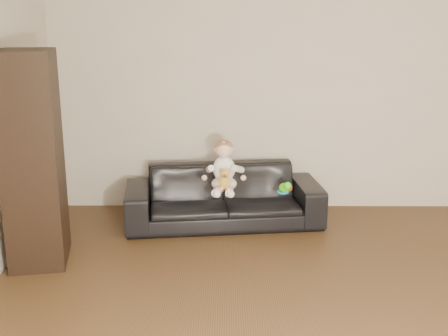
{
  "coord_description": "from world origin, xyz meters",
  "views": [
    {
      "loc": [
        -0.71,
        -2.96,
        1.98
      ],
      "look_at": [
        -0.74,
        2.16,
        0.58
      ],
      "focal_mm": 45.0,
      "sensor_mm": 36.0,
      "label": 1
    }
  ],
  "objects_px": {
    "toy_rattle": "(289,188)",
    "toy_blue_disc": "(283,192)",
    "sofa": "(223,196)",
    "toy_green": "(285,188)",
    "cabinet": "(33,159)",
    "baby": "(224,169)",
    "teddy_bear": "(225,179)"
  },
  "relations": [
    {
      "from": "baby",
      "to": "toy_blue_disc",
      "type": "xyz_separation_m",
      "value": [
        0.56,
        -0.06,
        -0.21
      ]
    },
    {
      "from": "teddy_bear",
      "to": "toy_blue_disc",
      "type": "height_order",
      "value": "teddy_bear"
    },
    {
      "from": "cabinet",
      "to": "toy_blue_disc",
      "type": "relative_size",
      "value": 15.6
    },
    {
      "from": "toy_rattle",
      "to": "toy_green",
      "type": "bearing_deg",
      "value": -142.2
    },
    {
      "from": "cabinet",
      "to": "toy_rattle",
      "type": "bearing_deg",
      "value": 8.83
    },
    {
      "from": "teddy_bear",
      "to": "toy_blue_disc",
      "type": "relative_size",
      "value": 1.77
    },
    {
      "from": "cabinet",
      "to": "toy_blue_disc",
      "type": "xyz_separation_m",
      "value": [
        2.08,
        0.71,
        -0.49
      ]
    },
    {
      "from": "sofa",
      "to": "toy_rattle",
      "type": "distance_m",
      "value": 0.65
    },
    {
      "from": "cabinet",
      "to": "baby",
      "type": "distance_m",
      "value": 1.73
    },
    {
      "from": "toy_rattle",
      "to": "baby",
      "type": "bearing_deg",
      "value": 178.92
    },
    {
      "from": "sofa",
      "to": "baby",
      "type": "relative_size",
      "value": 3.86
    },
    {
      "from": "baby",
      "to": "toy_rattle",
      "type": "xyz_separation_m",
      "value": [
        0.62,
        -0.01,
        -0.18
      ]
    },
    {
      "from": "toy_rattle",
      "to": "toy_blue_disc",
      "type": "bearing_deg",
      "value": -144.84
    },
    {
      "from": "teddy_bear",
      "to": "toy_blue_disc",
      "type": "bearing_deg",
      "value": 25.44
    },
    {
      "from": "baby",
      "to": "toy_blue_disc",
      "type": "relative_size",
      "value": 4.41
    },
    {
      "from": "toy_rattle",
      "to": "sofa",
      "type": "bearing_deg",
      "value": 169.51
    },
    {
      "from": "toy_green",
      "to": "toy_rattle",
      "type": "bearing_deg",
      "value": 37.8
    },
    {
      "from": "toy_green",
      "to": "toy_rattle",
      "type": "relative_size",
      "value": 2.05
    },
    {
      "from": "sofa",
      "to": "cabinet",
      "type": "xyz_separation_m",
      "value": [
        -1.52,
        -0.87,
        0.59
      ]
    },
    {
      "from": "sofa",
      "to": "cabinet",
      "type": "relative_size",
      "value": 1.09
    },
    {
      "from": "sofa",
      "to": "toy_blue_disc",
      "type": "distance_m",
      "value": 0.59
    },
    {
      "from": "sofa",
      "to": "teddy_bear",
      "type": "bearing_deg",
      "value": -93.27
    },
    {
      "from": "baby",
      "to": "toy_rattle",
      "type": "height_order",
      "value": "baby"
    },
    {
      "from": "sofa",
      "to": "toy_blue_disc",
      "type": "xyz_separation_m",
      "value": [
        0.56,
        -0.16,
        0.09
      ]
    },
    {
      "from": "toy_green",
      "to": "baby",
      "type": "bearing_deg",
      "value": 175.03
    },
    {
      "from": "sofa",
      "to": "cabinet",
      "type": "distance_m",
      "value": 1.85
    },
    {
      "from": "toy_green",
      "to": "sofa",
      "type": "bearing_deg",
      "value": 165.07
    },
    {
      "from": "sofa",
      "to": "cabinet",
      "type": "bearing_deg",
      "value": -157.08
    },
    {
      "from": "baby",
      "to": "toy_blue_disc",
      "type": "height_order",
      "value": "baby"
    },
    {
      "from": "cabinet",
      "to": "toy_green",
      "type": "height_order",
      "value": "cabinet"
    },
    {
      "from": "toy_green",
      "to": "toy_blue_disc",
      "type": "height_order",
      "value": "toy_green"
    },
    {
      "from": "cabinet",
      "to": "toy_blue_disc",
      "type": "height_order",
      "value": "cabinet"
    }
  ]
}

